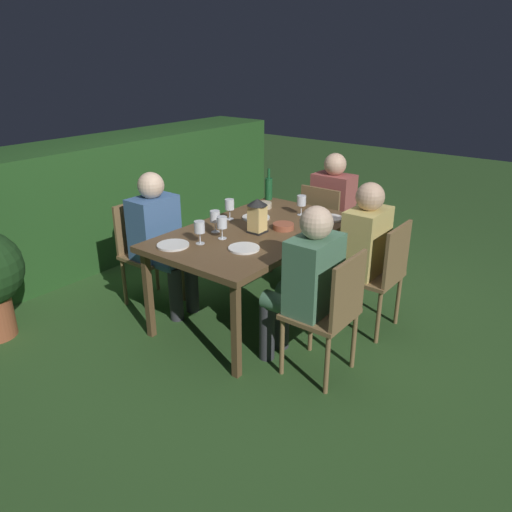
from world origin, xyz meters
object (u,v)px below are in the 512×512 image
chair_side_left_a (330,310)px  person_in_green (305,281)px  chair_side_right_a (146,248)px  wine_glass_d (229,205)px  dining_table (256,236)px  green_bottle_on_table (269,188)px  person_in_mustard (358,247)px  wine_glass_c (200,228)px  wine_glass_e (222,223)px  wine_glass_a (301,202)px  person_in_blue (160,236)px  plate_d (244,248)px  plate_b (256,218)px  plate_a (330,218)px  person_in_rust (336,205)px  plate_c (173,245)px  wine_glass_b (215,217)px  bowl_olives (264,205)px  lantern_centerpiece (257,214)px  chair_head_far (325,225)px  chair_side_left_b (380,272)px  bowl_bread (283,226)px

chair_side_left_a → person_in_green: 0.25m
chair_side_left_a → chair_side_right_a: bearing=90.0°
chair_side_right_a → wine_glass_d: size_ratio=5.15×
dining_table → green_bottle_on_table: (0.75, 0.43, 0.16)m
person_in_mustard → wine_glass_c: bearing=136.3°
wine_glass_e → dining_table: bearing=-13.8°
person_in_green → wine_glass_a: 1.12m
person_in_blue → plate_d: size_ratio=5.22×
wine_glass_c → plate_b: size_ratio=0.74×
plate_a → person_in_rust: bearing=25.2°
person_in_rust → plate_d: size_ratio=5.22×
chair_side_left_a → plate_c: (-0.27, 1.14, 0.26)m
person_in_green → wine_glass_b: size_ratio=6.80×
wine_glass_e → plate_b: wine_glass_e is taller
person_in_mustard → chair_side_right_a: size_ratio=1.32×
chair_side_left_a → wine_glass_a: 1.27m
plate_b → bowl_olives: size_ratio=1.69×
person_in_rust → wine_glass_b: (-1.50, 0.21, 0.22)m
chair_side_right_a → wine_glass_a: bearing=-46.6°
person_in_blue → person_in_green: bearing=-90.0°
person_in_green → green_bottle_on_table: (1.13, 1.12, 0.21)m
person_in_mustard → bowl_olives: 1.00m
green_bottle_on_table → plate_a: 0.78m
lantern_centerpiece → bowl_olives: 0.66m
person_in_blue → bowl_olives: bearing=-23.9°
chair_head_far → plate_b: 0.91m
dining_table → chair_side_left_b: 0.98m
person_in_blue → plate_d: person_in_blue is taller
plate_b → chair_side_left_a: bearing=-119.4°
green_bottle_on_table → wine_glass_e: bearing=-161.5°
dining_table → green_bottle_on_table: bearing=29.8°
chair_side_left_b → plate_d: chair_side_left_b is taller
wine_glass_b → plate_b: wine_glass_b is taller
wine_glass_e → plate_d: size_ratio=0.77×
person_in_mustard → plate_c: person_in_mustard is taller
chair_side_left_a → chair_head_far: same height
wine_glass_b → lantern_centerpiece: bearing=-53.8°
chair_side_left_b → green_bottle_on_table: green_bottle_on_table is taller
person_in_mustard → plate_b: bearing=99.8°
green_bottle_on_table → person_in_rust: bearing=-39.8°
bowl_bread → lantern_centerpiece: bearing=148.2°
plate_b → bowl_olives: bearing=24.3°
dining_table → chair_side_left_a: (-0.37, -0.88, -0.20)m
dining_table → wine_glass_c: wine_glass_c is taller
green_bottle_on_table → bowl_bread: bearing=-136.0°
lantern_centerpiece → plate_b: (0.27, 0.22, -0.14)m
chair_side_right_a → person_in_blue: person_in_blue is taller
wine_glass_a → chair_side_left_a: bearing=-138.0°
plate_d → person_in_rust: bearing=6.4°
person_in_green → plate_b: 1.05m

